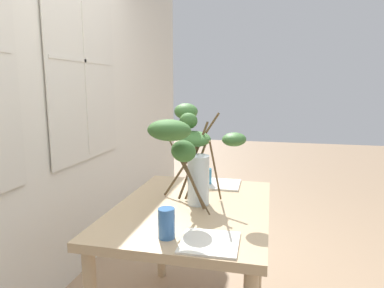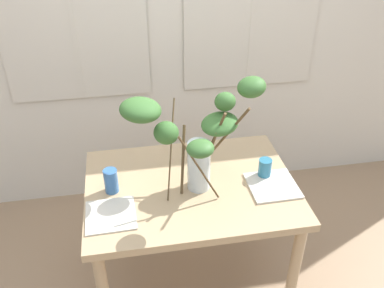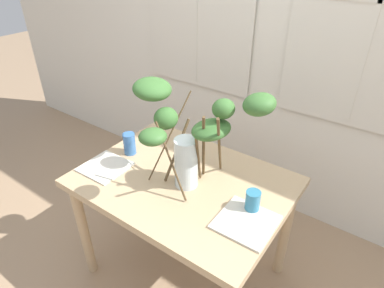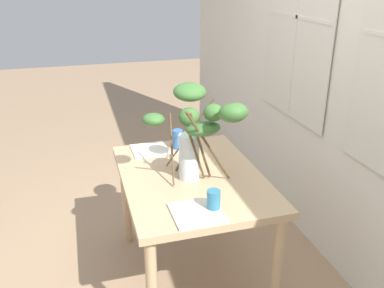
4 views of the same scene
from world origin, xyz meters
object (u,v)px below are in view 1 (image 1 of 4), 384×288
object	(u,v)px
drinking_glass_blue_right	(207,177)
plate_square_right	(220,184)
dining_table	(192,223)
drinking_glass_blue_left	(167,223)
vase_with_branches	(190,146)
plate_square_left	(210,242)

from	to	relation	value
drinking_glass_blue_right	plate_square_right	bearing A→B (deg)	-79.20
dining_table	drinking_glass_blue_right	bearing A→B (deg)	-0.26
drinking_glass_blue_left	dining_table	bearing A→B (deg)	-2.59
vase_with_branches	plate_square_right	bearing A→B (deg)	-14.73
plate_square_left	plate_square_right	xyz separation A→B (m)	(0.86, 0.08, 0.00)
drinking_glass_blue_right	plate_square_left	distance (m)	0.86
vase_with_branches	plate_square_left	xyz separation A→B (m)	(-0.45, -0.19, -0.32)
plate_square_left	vase_with_branches	bearing A→B (deg)	22.93
dining_table	vase_with_branches	size ratio (longest dim) A/B	1.38
plate_square_left	plate_square_right	world-z (taller)	plate_square_right
drinking_glass_blue_right	plate_square_left	size ratio (longest dim) A/B	0.46
vase_with_branches	drinking_glass_blue_right	bearing A→B (deg)	-2.51
drinking_glass_blue_right	drinking_glass_blue_left	bearing A→B (deg)	178.57
drinking_glass_blue_left	plate_square_left	world-z (taller)	drinking_glass_blue_left
dining_table	vase_with_branches	bearing A→B (deg)	39.98
dining_table	drinking_glass_blue_left	world-z (taller)	drinking_glass_blue_left
vase_with_branches	plate_square_left	world-z (taller)	vase_with_branches
dining_table	plate_square_left	world-z (taller)	plate_square_left
dining_table	drinking_glass_blue_right	world-z (taller)	drinking_glass_blue_right
drinking_glass_blue_left	plate_square_right	distance (m)	0.86
dining_table	plate_square_left	xyz separation A→B (m)	(-0.43, -0.17, 0.10)
vase_with_branches	drinking_glass_blue_right	world-z (taller)	vase_with_branches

